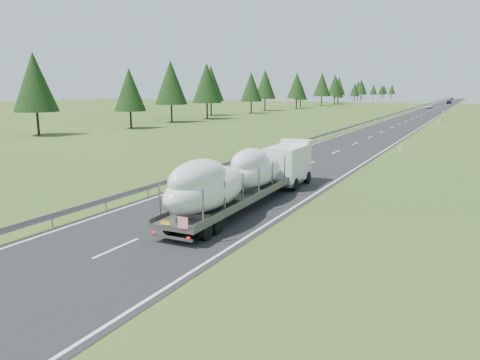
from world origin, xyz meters
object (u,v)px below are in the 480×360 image
at_px(distant_car_dark, 449,102).
at_px(distant_car_blue, 452,99).
at_px(highway_sign, 443,114).
at_px(boat_truck, 244,175).
at_px(distant_van, 429,106).

height_order(distant_car_dark, distant_car_blue, distant_car_blue).
distance_m(distant_car_dark, distant_car_blue, 54.87).
relative_size(distant_car_dark, distant_car_blue, 0.95).
height_order(highway_sign, boat_truck, boat_truck).
bearing_deg(highway_sign, distant_van, 97.85).
bearing_deg(highway_sign, distant_car_blue, 92.76).
relative_size(highway_sign, distant_car_dark, 0.57).
bearing_deg(distant_car_blue, distant_car_dark, -90.94).
xyz_separation_m(highway_sign, distant_car_dark, (-6.22, 119.08, -1.03)).
relative_size(boat_truck, distant_van, 3.56).
xyz_separation_m(highway_sign, distant_car_blue, (-8.37, 173.90, -1.02)).
bearing_deg(distant_van, highway_sign, -84.30).
distance_m(boat_truck, distant_car_dark, 198.84).
bearing_deg(distant_van, boat_truck, -90.59).
bearing_deg(distant_car_dark, distant_car_blue, 94.74).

